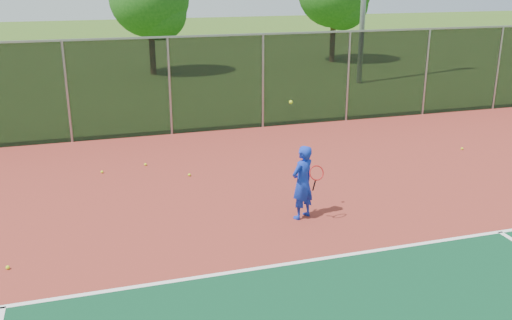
{
  "coord_description": "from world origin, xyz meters",
  "views": [
    {
      "loc": [
        -5.51,
        -5.29,
        4.85
      ],
      "look_at": [
        -2.37,
        5.0,
        1.3
      ],
      "focal_mm": 40.0,
      "sensor_mm": 36.0,
      "label": 1
    }
  ],
  "objects": [
    {
      "name": "court_apron",
      "position": [
        0.0,
        2.0,
        0.01
      ],
      "size": [
        30.0,
        20.0,
        0.02
      ],
      "primitive_type": "cube",
      "color": "maroon",
      "rests_on": "ground"
    },
    {
      "name": "fence_back",
      "position": [
        0.0,
        12.0,
        1.56
      ],
      "size": [
        30.0,
        0.06,
        3.03
      ],
      "color": "black",
      "rests_on": "court_apron"
    },
    {
      "name": "tennis_player",
      "position": [
        -1.44,
        4.8,
        0.8
      ],
      "size": [
        0.67,
        0.71,
        2.47
      ],
      "color": "#122DAF",
      "rests_on": "court_apron"
    },
    {
      "name": "practice_ball_0",
      "position": [
        -4.15,
        9.11,
        0.06
      ],
      "size": [
        0.07,
        0.07,
        0.07
      ],
      "primitive_type": "sphere",
      "color": "#CFE51A",
      "rests_on": "court_apron"
    },
    {
      "name": "practice_ball_1",
      "position": [
        -5.27,
        8.83,
        0.06
      ],
      "size": [
        0.07,
        0.07,
        0.07
      ],
      "primitive_type": "sphere",
      "color": "#CFE51A",
      "rests_on": "court_apron"
    },
    {
      "name": "practice_ball_2",
      "position": [
        -3.2,
        7.97,
        0.06
      ],
      "size": [
        0.07,
        0.07,
        0.07
      ],
      "primitive_type": "sphere",
      "color": "#CFE51A",
      "rests_on": "court_apron"
    },
    {
      "name": "practice_ball_3",
      "position": [
        4.69,
        7.89,
        0.06
      ],
      "size": [
        0.07,
        0.07,
        0.07
      ],
      "primitive_type": "sphere",
      "color": "#CFE51A",
      "rests_on": "court_apron"
    },
    {
      "name": "practice_ball_5",
      "position": [
        -7.04,
        4.24,
        0.06
      ],
      "size": [
        0.07,
        0.07,
        0.07
      ],
      "primitive_type": "sphere",
      "color": "#CFE51A",
      "rests_on": "court_apron"
    },
    {
      "name": "tree_back_left",
      "position": [
        -2.02,
        23.31,
        3.56
      ],
      "size": [
        3.86,
        3.86,
        5.67
      ],
      "color": "#392814",
      "rests_on": "ground"
    }
  ]
}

